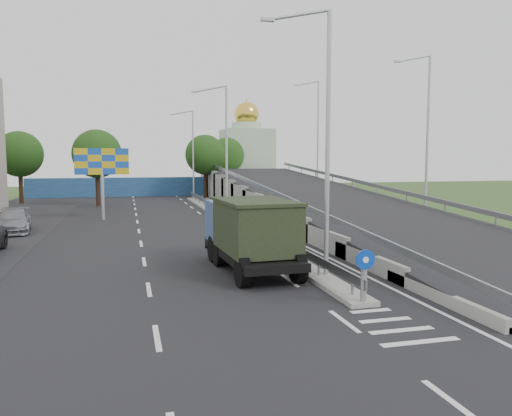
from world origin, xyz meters
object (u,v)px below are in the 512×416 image
object	(u,v)px
lamp_post_mid	(224,144)
lamp_post_far	(191,149)
church	(247,155)
billboard	(102,166)
dump_truck	(250,231)
lamp_post_near	(323,129)
parked_car_d	(13,221)
sign_bollard	(364,275)

from	to	relation	value
lamp_post_mid	lamp_post_far	bearing A→B (deg)	90.00
lamp_post_mid	church	size ratio (longest dim) A/B	0.73
lamp_post_mid	church	bearing A→B (deg)	73.78
billboard	dump_truck	distance (m)	21.02
lamp_post_near	parked_car_d	bearing A→B (deg)	131.07
sign_bollard	parked_car_d	bearing A→B (deg)	125.06
lamp_post_near	church	size ratio (longest dim) A/B	0.73
lamp_post_far	parked_car_d	size ratio (longest dim) A/B	1.99
sign_bollard	parked_car_d	size ratio (longest dim) A/B	0.33
sign_bollard	lamp_post_near	world-z (taller)	lamp_post_near
lamp_post_mid	parked_car_d	xyz separation A→B (m)	(-14.37, -3.51, -5.07)
sign_bollard	church	size ratio (longest dim) A/B	0.12
sign_bollard	lamp_post_far	xyz separation A→B (m)	(0.11, 43.83, 4.77)
parked_car_d	lamp_post_near	bearing A→B (deg)	-56.34
dump_truck	billboard	bearing A→B (deg)	106.11
lamp_post_mid	church	distance (m)	35.41
parked_car_d	church	bearing A→B (deg)	49.70
sign_bollard	lamp_post_near	xyz separation A→B (m)	(0.11, 3.83, 4.77)
lamp_post_mid	church	world-z (taller)	church
sign_bollard	parked_car_d	xyz separation A→B (m)	(-14.26, 20.32, -0.30)
lamp_post_far	church	size ratio (longest dim) A/B	0.73
billboard	church	bearing A→B (deg)	59.30
lamp_post_near	billboard	size ratio (longest dim) A/B	1.83
billboard	dump_truck	xyz separation A→B (m)	(6.79, -19.73, -2.50)
parked_car_d	billboard	bearing A→B (deg)	38.93
billboard	dump_truck	bearing A→B (deg)	-71.01
parked_car_d	lamp_post_far	bearing A→B (deg)	51.16
sign_bollard	church	world-z (taller)	church
lamp_post_mid	sign_bollard	bearing A→B (deg)	-90.26
lamp_post_far	dump_truck	world-z (taller)	lamp_post_far
lamp_post_far	parked_car_d	world-z (taller)	lamp_post_far
lamp_post_mid	parked_car_d	size ratio (longest dim) A/B	1.99
sign_bollard	lamp_post_far	distance (m)	44.08
sign_bollard	dump_truck	distance (m)	6.51
lamp_post_near	lamp_post_far	bearing A→B (deg)	90.00
sign_bollard	church	xyz separation A→B (m)	(10.00, 57.83, 4.28)
sign_bollard	parked_car_d	distance (m)	24.82
lamp_post_mid	church	xyz separation A→B (m)	(9.89, 34.00, -0.50)
lamp_post_mid	parked_car_d	distance (m)	15.64
lamp_post_near	lamp_post_far	size ratio (longest dim) A/B	1.00
lamp_post_far	sign_bollard	bearing A→B (deg)	-90.14
church	parked_car_d	bearing A→B (deg)	-122.89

